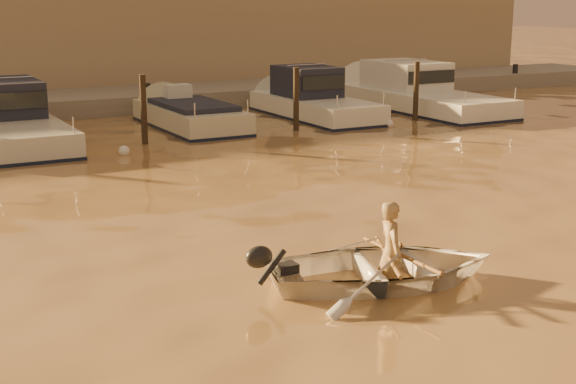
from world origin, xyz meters
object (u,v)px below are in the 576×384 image
person (391,252)px  moored_boat_2 (9,121)px  moored_boat_5 (418,93)px  dinghy (384,268)px  waterfront_building (47,39)px  moored_boat_4 (315,100)px  moored_boat_3 (190,121)px

person → moored_boat_2: 15.36m
person → moored_boat_2: bearing=26.4°
moored_boat_2 → moored_boat_5: same height
dinghy → waterfront_building: size_ratio=0.07×
person → moored_boat_5: moored_boat_5 is taller
person → dinghy: bearing=90.0°
moored_boat_5 → dinghy: bearing=-128.8°
moored_boat_2 → moored_boat_5: 14.86m
moored_boat_2 → moored_boat_5: (14.86, 0.00, 0.00)m
waterfront_building → moored_boat_5: bearing=-44.3°
dinghy → moored_boat_4: moored_boat_4 is taller
dinghy → waterfront_building: waterfront_building is taller
moored_boat_3 → moored_boat_4: (4.71, 0.00, 0.40)m
dinghy → moored_boat_2: bearing=26.0°
moored_boat_4 → moored_boat_5: size_ratio=0.76×
moored_boat_2 → moored_boat_3: bearing=0.0°
moored_boat_2 → moored_boat_3: size_ratio=1.36×
dinghy → moored_boat_5: 19.33m
moored_boat_5 → waterfront_building: waterfront_building is taller
moored_boat_3 → moored_boat_4: 4.72m
moored_boat_3 → waterfront_building: size_ratio=0.13×
moored_boat_4 → moored_boat_5: same height
dinghy → moored_boat_3: 15.34m
moored_boat_2 → moored_boat_3: (5.64, 0.00, -0.40)m
moored_boat_2 → moored_boat_4: 10.35m
dinghy → person: (0.10, -0.03, 0.24)m
moored_boat_3 → dinghy: bearing=-100.9°
moored_boat_3 → moored_boat_4: bearing=0.0°
moored_boat_3 → waterfront_building: 11.40m
dinghy → moored_boat_2: moored_boat_2 is taller
dinghy → moored_boat_3: size_ratio=0.56×
person → moored_boat_5: bearing=-22.8°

